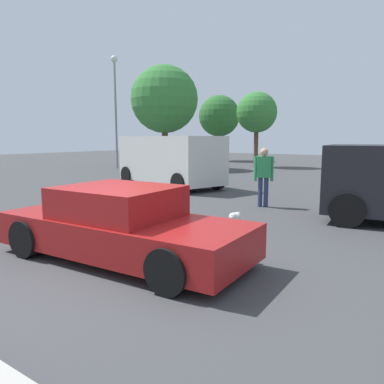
# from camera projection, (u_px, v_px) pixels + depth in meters

# --- Properties ---
(ground_plane) EXTENTS (80.00, 80.00, 0.00)m
(ground_plane) POSITION_uv_depth(u_px,v_px,m) (117.00, 264.00, 6.08)
(ground_plane) COLOR #424244
(sedan_foreground) EXTENTS (4.45, 2.03, 1.22)m
(sedan_foreground) POSITION_uv_depth(u_px,v_px,m) (122.00, 226.00, 6.27)
(sedan_foreground) COLOR maroon
(sedan_foreground) RESTS_ON ground_plane
(dog) EXTENTS (0.30, 0.58, 0.42)m
(dog) POSITION_uv_depth(u_px,v_px,m) (235.00, 218.00, 8.29)
(dog) COLOR white
(dog) RESTS_ON ground_plane
(van_white) EXTENTS (5.34, 3.30, 2.08)m
(van_white) POSITION_uv_depth(u_px,v_px,m) (169.00, 159.00, 15.54)
(van_white) COLOR silver
(van_white) RESTS_ON ground_plane
(pedestrian) EXTENTS (0.51, 0.40, 1.72)m
(pedestrian) POSITION_uv_depth(u_px,v_px,m) (264.00, 172.00, 10.96)
(pedestrian) COLOR navy
(pedestrian) RESTS_ON ground_plane
(light_post_near) EXTENTS (0.44, 0.44, 7.19)m
(light_post_near) POSITION_uv_depth(u_px,v_px,m) (115.00, 94.00, 24.25)
(light_post_near) COLOR gray
(light_post_near) RESTS_ON ground_plane
(tree_back_left) EXTENTS (3.51, 3.51, 5.61)m
(tree_back_left) POSITION_uv_depth(u_px,v_px,m) (219.00, 116.00, 32.32)
(tree_back_left) COLOR brown
(tree_back_left) RESTS_ON ground_plane
(tree_back_center) EXTENTS (4.30, 4.30, 6.59)m
(tree_back_center) POSITION_uv_depth(u_px,v_px,m) (164.00, 99.00, 24.05)
(tree_back_center) COLOR brown
(tree_back_center) RESTS_ON ground_plane
(tree_back_right) EXTENTS (2.75, 2.75, 5.10)m
(tree_back_right) POSITION_uv_depth(u_px,v_px,m) (257.00, 113.00, 25.59)
(tree_back_right) COLOR brown
(tree_back_right) RESTS_ON ground_plane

